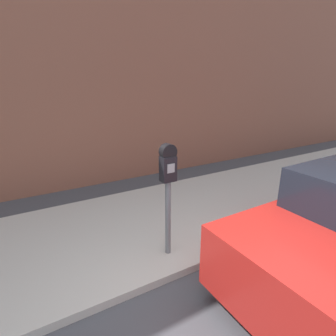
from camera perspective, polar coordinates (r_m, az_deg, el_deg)
The scene contains 4 objects.
ground_plane at distance 3.28m, azimuth 12.20°, elevation -30.03°, with size 60.00×60.00×0.00m, color #47474C.
sidewalk at distance 4.71m, azimuth -6.27°, elevation -12.29°, with size 24.00×2.80×0.11m.
building_facade at distance 6.57m, azimuth -17.41°, elevation 23.83°, with size 24.00×0.30×6.35m.
parking_meter at distance 3.42m, azimuth 0.00°, elevation -2.84°, with size 0.21×0.15×1.59m.
Camera 1 is at (-1.59, -1.55, 2.42)m, focal length 28.00 mm.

